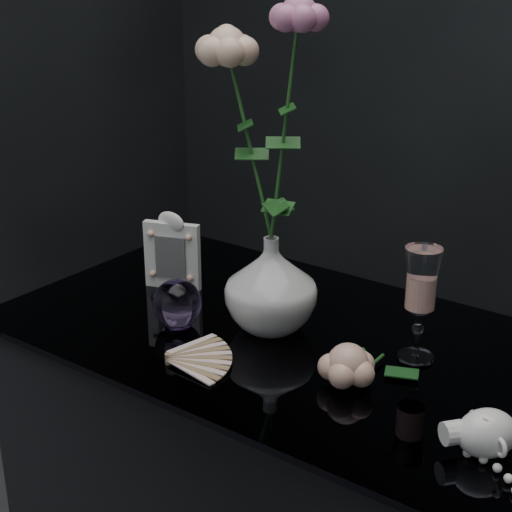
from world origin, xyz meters
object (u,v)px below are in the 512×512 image
Objects in this scene: vase at (271,284)px; loose_rose at (348,365)px; paperweight at (177,303)px; pearl_jar at (487,431)px; picture_frame at (172,250)px; wine_glass at (420,305)px.

loose_rose is at bearing -23.10° from vase.
loose_rose is (0.34, 0.00, -0.01)m from paperweight.
loose_rose is at bearing -152.67° from pearl_jar.
vase is 0.26m from picture_frame.
paperweight is (-0.14, -0.09, -0.04)m from vase.
vase reaches higher than loose_rose.
picture_frame is at bearing -154.80° from pearl_jar.
pearl_jar is at bearing -17.02° from vase.
vase reaches higher than pearl_jar.
wine_glass is 0.51m from picture_frame.
picture_frame is at bearing -178.23° from wine_glass.
vase is 0.86× the size of loose_rose.
paperweight is 0.34m from loose_rose.
pearl_jar is (0.69, -0.17, -0.04)m from picture_frame.
vase reaches higher than picture_frame.
wine_glass is 0.98× the size of loose_rose.
loose_rose is (0.20, -0.09, -0.05)m from vase.
wine_glass is 2.22× the size of paperweight.
wine_glass is at bearing 19.37° from paperweight.
vase is 0.88× the size of wine_glass.
pearl_jar is (0.18, -0.18, -0.06)m from wine_glass.
vase is at bearing -158.31° from pearl_jar.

